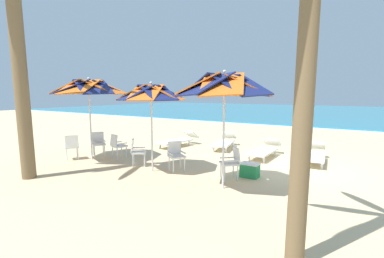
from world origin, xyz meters
The scene contains 20 objects.
ground_plane centered at (0.00, 0.00, 0.00)m, with size 80.00×80.00×0.00m, color beige.
sea centered at (0.00, 29.31, 0.05)m, with size 80.00×36.00×0.10m, color teal.
surf_foam centered at (0.00, 11.01, 0.01)m, with size 80.00×0.70×0.01m, color white.
beach_umbrella_0 centered at (-0.96, -2.82, 2.45)m, with size 2.34×2.34×2.82m.
plastic_chair_0 centered at (-1.10, -2.04, 0.50)m, with size 0.63×0.63×0.87m.
beach_umbrella_1 centered at (-3.38, -2.63, 2.27)m, with size 1.99×1.99×2.62m.
plastic_chair_1 centered at (-4.22, -2.42, 0.50)m, with size 0.63×0.63×0.87m.
plastic_chair_2 centered at (-2.85, -2.17, 0.50)m, with size 0.62×0.61×0.87m.
beach_umbrella_2 centered at (-6.16, -2.64, 2.47)m, with size 2.56×2.56×2.82m.
plastic_chair_3 centered at (-6.69, -3.04, 0.50)m, with size 0.62×0.60×0.87m.
plastic_chair_4 centered at (-5.51, -2.04, 0.50)m, with size 0.54×0.56×0.87m.
plastic_chair_5 centered at (-6.46, -2.11, 0.50)m, with size 0.62×0.61×0.87m.
sun_lounger_0 centered at (0.40, 1.20, 0.28)m, with size 0.88×2.20×0.62m.
sun_lounger_1 centered at (-1.23, 0.99, 0.28)m, with size 0.66×2.15×0.62m.
sun_lounger_2 centered at (-3.19, 1.70, 0.28)m, with size 1.12×2.23×0.62m.
sun_lounger_3 centered at (-5.06, 0.98, 0.28)m, with size 0.87×2.20×0.62m.
palm_tree_0 centered at (-5.75, -5.00, 3.50)m, with size 3.00×3.07×5.88m.
palm_tree_1 centered at (1.19, -4.84, 3.21)m, with size 2.84×2.76×4.92m.
cooler_box centered at (-0.77, -1.59, 0.20)m, with size 0.50×0.34×0.40m.
beachgoer_seated centered at (-2.18, 10.00, 0.29)m, with size 0.30×0.93×0.92m.
Camera 1 is at (1.99, -8.66, 2.28)m, focal length 26.07 mm.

